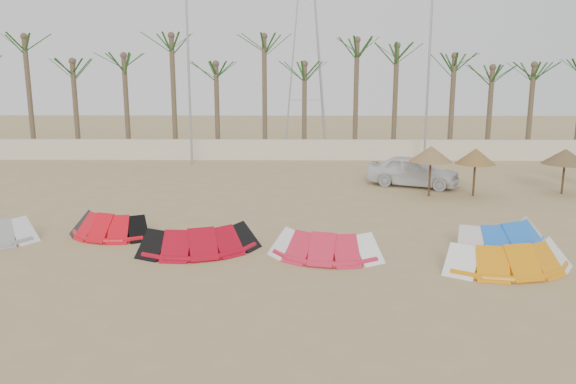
{
  "coord_description": "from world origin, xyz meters",
  "views": [
    {
      "loc": [
        0.26,
        -13.46,
        5.44
      ],
      "look_at": [
        0.0,
        6.0,
        1.3
      ],
      "focal_mm": 35.0,
      "sensor_mm": 36.0,
      "label": 1
    }
  ],
  "objects_px": {
    "kite_red_left": "(111,223)",
    "parasol_mid": "(476,156)",
    "parasol_left": "(431,154)",
    "car": "(413,171)",
    "kite_red_mid": "(201,237)",
    "kite_blue": "(501,232)",
    "kite_orange": "(506,253)",
    "kite_red_right": "(324,242)",
    "parasol_right": "(565,157)"
  },
  "relations": [
    {
      "from": "parasol_right",
      "to": "kite_red_left",
      "type": "bearing_deg",
      "value": -159.56
    },
    {
      "from": "kite_blue",
      "to": "parasol_left",
      "type": "bearing_deg",
      "value": 94.94
    },
    {
      "from": "kite_red_left",
      "to": "kite_orange",
      "type": "bearing_deg",
      "value": -13.98
    },
    {
      "from": "kite_red_left",
      "to": "car",
      "type": "relative_size",
      "value": 0.73
    },
    {
      "from": "parasol_left",
      "to": "kite_red_mid",
      "type": "bearing_deg",
      "value": -138.56
    },
    {
      "from": "parasol_right",
      "to": "car",
      "type": "xyz_separation_m",
      "value": [
        -6.47,
        1.74,
        -0.98
      ]
    },
    {
      "from": "kite_red_mid",
      "to": "parasol_left",
      "type": "distance_m",
      "value": 12.04
    },
    {
      "from": "kite_red_right",
      "to": "parasol_left",
      "type": "distance_m",
      "value": 10.0
    },
    {
      "from": "parasol_right",
      "to": "car",
      "type": "height_order",
      "value": "parasol_right"
    },
    {
      "from": "kite_red_left",
      "to": "kite_blue",
      "type": "xyz_separation_m",
      "value": [
        12.94,
        -0.88,
        0.0
      ]
    },
    {
      "from": "kite_orange",
      "to": "parasol_right",
      "type": "bearing_deg",
      "value": 58.02
    },
    {
      "from": "parasol_right",
      "to": "kite_red_mid",
      "type": "bearing_deg",
      "value": -150.86
    },
    {
      "from": "kite_red_left",
      "to": "parasol_mid",
      "type": "bearing_deg",
      "value": 24.05
    },
    {
      "from": "kite_red_mid",
      "to": "parasol_left",
      "type": "height_order",
      "value": "parasol_left"
    },
    {
      "from": "parasol_left",
      "to": "car",
      "type": "bearing_deg",
      "value": 96.56
    },
    {
      "from": "parasol_right",
      "to": "car",
      "type": "relative_size",
      "value": 0.48
    },
    {
      "from": "kite_blue",
      "to": "kite_red_left",
      "type": "bearing_deg",
      "value": 176.1
    },
    {
      "from": "parasol_left",
      "to": "car",
      "type": "height_order",
      "value": "parasol_left"
    },
    {
      "from": "kite_orange",
      "to": "kite_blue",
      "type": "height_order",
      "value": "same"
    },
    {
      "from": "kite_red_mid",
      "to": "car",
      "type": "height_order",
      "value": "car"
    },
    {
      "from": "kite_red_left",
      "to": "kite_red_right",
      "type": "bearing_deg",
      "value": -16.21
    },
    {
      "from": "parasol_left",
      "to": "car",
      "type": "xyz_separation_m",
      "value": [
        -0.26,
        2.29,
        -1.17
      ]
    },
    {
      "from": "kite_red_left",
      "to": "kite_red_mid",
      "type": "height_order",
      "value": "same"
    },
    {
      "from": "parasol_mid",
      "to": "parasol_right",
      "type": "xyz_separation_m",
      "value": [
        4.21,
        0.52,
        -0.08
      ]
    },
    {
      "from": "kite_red_mid",
      "to": "parasol_right",
      "type": "height_order",
      "value": "parasol_right"
    },
    {
      "from": "kite_orange",
      "to": "kite_blue",
      "type": "xyz_separation_m",
      "value": [
        0.64,
        2.18,
        -0.0
      ]
    },
    {
      "from": "kite_blue",
      "to": "parasol_mid",
      "type": "bearing_deg",
      "value": 79.36
    },
    {
      "from": "kite_red_left",
      "to": "kite_blue",
      "type": "relative_size",
      "value": 0.85
    },
    {
      "from": "kite_blue",
      "to": "parasol_right",
      "type": "xyz_separation_m",
      "value": [
        5.58,
        7.79,
        1.31
      ]
    },
    {
      "from": "kite_blue",
      "to": "parasol_left",
      "type": "distance_m",
      "value": 7.42
    },
    {
      "from": "kite_red_left",
      "to": "kite_blue",
      "type": "distance_m",
      "value": 12.97
    },
    {
      "from": "kite_red_right",
      "to": "kite_orange",
      "type": "height_order",
      "value": "same"
    },
    {
      "from": "kite_red_right",
      "to": "kite_red_mid",
      "type": "bearing_deg",
      "value": 172.0
    },
    {
      "from": "parasol_left",
      "to": "kite_orange",
      "type": "bearing_deg",
      "value": -90.11
    },
    {
      "from": "kite_red_mid",
      "to": "car",
      "type": "bearing_deg",
      "value": 49.54
    },
    {
      "from": "kite_red_left",
      "to": "kite_red_right",
      "type": "relative_size",
      "value": 0.92
    },
    {
      "from": "kite_red_mid",
      "to": "kite_orange",
      "type": "relative_size",
      "value": 1.01
    },
    {
      "from": "parasol_left",
      "to": "kite_red_left",
      "type": "bearing_deg",
      "value": -152.69
    },
    {
      "from": "kite_red_right",
      "to": "kite_orange",
      "type": "xyz_separation_m",
      "value": [
        5.12,
        -0.97,
        0.0
      ]
    },
    {
      "from": "kite_blue",
      "to": "parasol_mid",
      "type": "height_order",
      "value": "parasol_mid"
    },
    {
      "from": "kite_orange",
      "to": "parasol_left",
      "type": "height_order",
      "value": "parasol_left"
    },
    {
      "from": "kite_red_left",
      "to": "parasol_right",
      "type": "xyz_separation_m",
      "value": [
        18.52,
        6.9,
        1.32
      ]
    },
    {
      "from": "parasol_mid",
      "to": "car",
      "type": "xyz_separation_m",
      "value": [
        -2.25,
        2.26,
        -1.06
      ]
    },
    {
      "from": "kite_red_right",
      "to": "parasol_right",
      "type": "bearing_deg",
      "value": 38.41
    },
    {
      "from": "parasol_mid",
      "to": "car",
      "type": "distance_m",
      "value": 3.37
    },
    {
      "from": "kite_red_mid",
      "to": "parasol_left",
      "type": "bearing_deg",
      "value": 41.44
    },
    {
      "from": "parasol_left",
      "to": "parasol_right",
      "type": "height_order",
      "value": "parasol_left"
    },
    {
      "from": "kite_red_mid",
      "to": "kite_red_right",
      "type": "xyz_separation_m",
      "value": [
        3.83,
        -0.54,
        -0.0
      ]
    },
    {
      "from": "kite_orange",
      "to": "kite_blue",
      "type": "distance_m",
      "value": 2.27
    },
    {
      "from": "kite_red_mid",
      "to": "kite_orange",
      "type": "distance_m",
      "value": 9.07
    }
  ]
}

